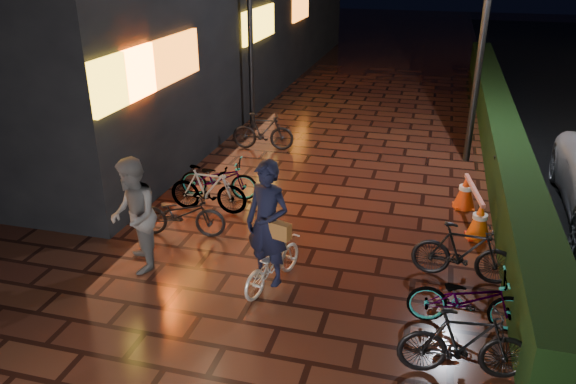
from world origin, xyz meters
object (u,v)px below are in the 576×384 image
(cart_assembly, at_px, (507,175))
(bystander_person, at_px, (134,216))
(cyclist, at_px, (270,242))
(traffic_barrier, at_px, (472,205))

(cart_assembly, bearing_deg, bystander_person, -142.87)
(bystander_person, distance_m, cart_assembly, 7.26)
(bystander_person, relative_size, cyclist, 0.91)
(traffic_barrier, bearing_deg, cyclist, -134.28)
(cart_assembly, bearing_deg, traffic_barrier, -117.38)
(traffic_barrier, height_order, cart_assembly, cart_assembly)
(traffic_barrier, bearing_deg, bystander_person, -149.04)
(bystander_person, height_order, cart_assembly, bystander_person)
(bystander_person, relative_size, traffic_barrier, 1.11)
(bystander_person, xyz_separation_m, cart_assembly, (5.78, 4.37, -0.44))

